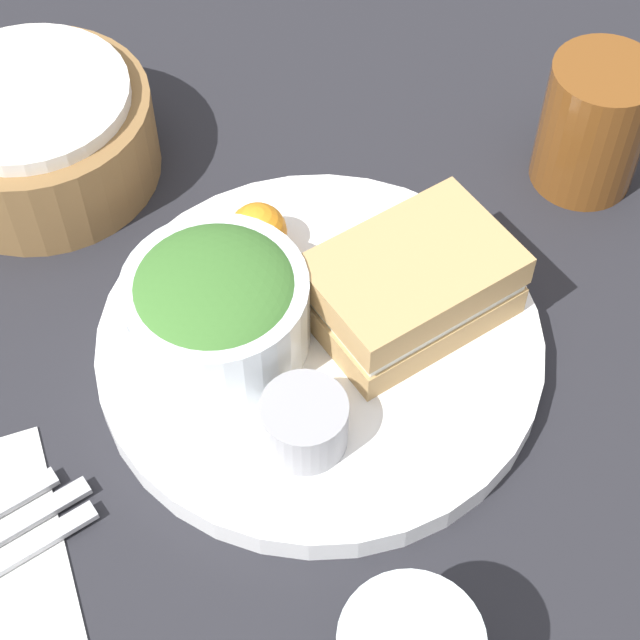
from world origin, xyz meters
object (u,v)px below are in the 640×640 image
object	(u,v)px
salad_bowl	(216,305)
dressing_cup	(304,423)
drink_glass	(593,125)
bread_basket	(37,133)
plate	(320,346)
sandwich	(410,284)

from	to	relation	value
salad_bowl	dressing_cup	bearing A→B (deg)	-73.45
drink_glass	bread_basket	world-z (taller)	drink_glass
salad_bowl	drink_glass	size ratio (longest dim) A/B	1.15
plate	salad_bowl	distance (m)	0.08
plate	bread_basket	xyz separation A→B (m)	(-0.15, 0.25, 0.03)
dressing_cup	bread_basket	size ratio (longest dim) A/B	0.31
salad_bowl	sandwich	bearing A→B (deg)	-9.11
plate	drink_glass	size ratio (longest dim) A/B	2.86
bread_basket	plate	bearing A→B (deg)	-59.37
plate	dressing_cup	world-z (taller)	dressing_cup
salad_bowl	drink_glass	xyz separation A→B (m)	(0.32, 0.07, -0.01)
plate	dressing_cup	size ratio (longest dim) A/B	5.50
plate	dressing_cup	distance (m)	0.09
sandwich	drink_glass	world-z (taller)	drink_glass
sandwich	bread_basket	bearing A→B (deg)	130.95
plate	drink_glass	distance (m)	0.28
salad_bowl	bread_basket	size ratio (longest dim) A/B	0.68
plate	bread_basket	distance (m)	0.29
plate	bread_basket	size ratio (longest dim) A/B	1.69
drink_glass	sandwich	bearing A→B (deg)	-154.12
sandwich	bread_basket	world-z (taller)	bread_basket
sandwich	dressing_cup	xyz separation A→B (m)	(-0.10, -0.07, -0.01)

